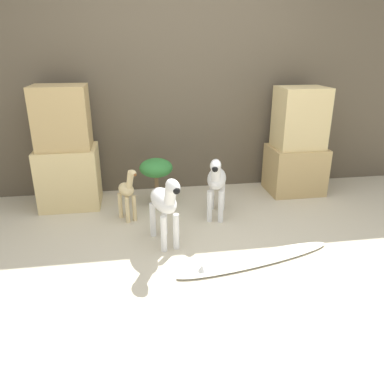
{
  "coord_description": "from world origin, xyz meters",
  "views": [
    {
      "loc": [
        -0.57,
        -2.52,
        1.61
      ],
      "look_at": [
        -0.07,
        0.6,
        0.36
      ],
      "focal_mm": 35.0,
      "sensor_mm": 36.0,
      "label": 1
    }
  ],
  "objects_px": {
    "zebra_left": "(165,203)",
    "giraffe_figurine": "(127,192)",
    "zebra_right": "(216,181)",
    "surfboard": "(255,259)",
    "potted_palm_front": "(156,170)"
  },
  "relations": [
    {
      "from": "giraffe_figurine",
      "to": "surfboard",
      "type": "relative_size",
      "value": 0.4
    },
    {
      "from": "zebra_right",
      "to": "giraffe_figurine",
      "type": "xyz_separation_m",
      "value": [
        -0.86,
        0.07,
        -0.1
      ]
    },
    {
      "from": "potted_palm_front",
      "to": "surfboard",
      "type": "bearing_deg",
      "value": -61.21
    },
    {
      "from": "giraffe_figurine",
      "to": "surfboard",
      "type": "bearing_deg",
      "value": -43.11
    },
    {
      "from": "zebra_left",
      "to": "giraffe_figurine",
      "type": "xyz_separation_m",
      "value": [
        -0.32,
        0.54,
        -0.1
      ]
    },
    {
      "from": "giraffe_figurine",
      "to": "surfboard",
      "type": "distance_m",
      "value": 1.38
    },
    {
      "from": "giraffe_figurine",
      "to": "potted_palm_front",
      "type": "relative_size",
      "value": 1.07
    },
    {
      "from": "zebra_right",
      "to": "zebra_left",
      "type": "bearing_deg",
      "value": -139.37
    },
    {
      "from": "surfboard",
      "to": "potted_palm_front",
      "type": "bearing_deg",
      "value": 118.79
    },
    {
      "from": "zebra_left",
      "to": "zebra_right",
      "type": "bearing_deg",
      "value": 40.63
    },
    {
      "from": "potted_palm_front",
      "to": "giraffe_figurine",
      "type": "bearing_deg",
      "value": -133.04
    },
    {
      "from": "zebra_right",
      "to": "surfboard",
      "type": "distance_m",
      "value": 0.94
    },
    {
      "from": "zebra_right",
      "to": "surfboard",
      "type": "xyz_separation_m",
      "value": [
        0.13,
        -0.86,
        -0.37
      ]
    },
    {
      "from": "zebra_left",
      "to": "potted_palm_front",
      "type": "relative_size",
      "value": 1.28
    },
    {
      "from": "zebra_right",
      "to": "potted_palm_front",
      "type": "height_order",
      "value": "zebra_right"
    }
  ]
}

